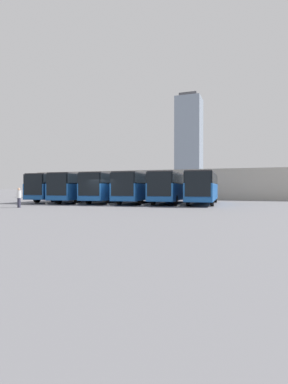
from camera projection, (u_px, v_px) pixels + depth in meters
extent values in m
plane|color=slate|center=(101.00, 206.00, 28.42)|extent=(600.00, 600.00, 0.00)
cube|color=#19519E|center=(203.00, 192.00, 31.48)|extent=(3.34, 11.94, 1.67)
cube|color=black|center=(203.00, 179.00, 31.46)|extent=(3.29, 11.76, 1.03)
cube|color=black|center=(198.00, 184.00, 25.78)|extent=(2.21, 0.19, 2.20)
cube|color=#19519E|center=(198.00, 200.00, 25.80)|extent=(2.39, 0.23, 0.40)
cube|color=#333338|center=(203.00, 174.00, 31.45)|extent=(3.20, 11.47, 0.12)
cylinder|color=black|center=(212.00, 201.00, 27.67)|extent=(0.37, 1.04, 1.02)
cylinder|color=black|center=(188.00, 200.00, 28.28)|extent=(0.37, 1.04, 1.02)
cylinder|color=black|center=(216.00, 198.00, 34.71)|extent=(0.37, 1.04, 1.02)
cylinder|color=black|center=(196.00, 198.00, 35.31)|extent=(0.37, 1.04, 1.02)
cube|color=#B2B2AD|center=(183.00, 204.00, 30.42)|extent=(0.69, 6.43, 0.15)
cube|color=#19519E|center=(171.00, 192.00, 32.56)|extent=(3.34, 11.94, 1.67)
cube|color=black|center=(171.00, 179.00, 32.54)|extent=(3.29, 11.76, 1.03)
cube|color=black|center=(159.00, 184.00, 26.87)|extent=(2.21, 0.19, 2.20)
cube|color=#19519E|center=(159.00, 199.00, 26.88)|extent=(2.39, 0.23, 0.40)
cube|color=#333338|center=(171.00, 174.00, 32.54)|extent=(3.20, 11.47, 0.12)
cylinder|color=black|center=(175.00, 200.00, 28.75)|extent=(0.37, 1.04, 1.02)
cylinder|color=black|center=(153.00, 200.00, 29.36)|extent=(0.37, 1.04, 1.02)
cylinder|color=black|center=(186.00, 198.00, 35.79)|extent=(0.37, 1.04, 1.02)
cylinder|color=black|center=(168.00, 198.00, 36.39)|extent=(0.37, 1.04, 1.02)
cube|color=#B2B2AD|center=(151.00, 203.00, 31.50)|extent=(0.69, 6.43, 0.15)
cube|color=#19519E|center=(140.00, 192.00, 33.39)|extent=(3.34, 11.94, 1.67)
cube|color=black|center=(140.00, 180.00, 33.37)|extent=(3.29, 11.76, 1.03)
cube|color=black|center=(122.00, 184.00, 27.69)|extent=(2.21, 0.19, 2.20)
cube|color=#19519E|center=(122.00, 199.00, 27.70)|extent=(2.39, 0.23, 0.40)
cube|color=#333338|center=(140.00, 174.00, 33.36)|extent=(3.20, 11.47, 0.12)
cylinder|color=black|center=(140.00, 200.00, 29.58)|extent=(0.37, 1.04, 1.02)
cylinder|color=black|center=(119.00, 200.00, 30.18)|extent=(0.37, 1.04, 1.02)
cylinder|color=black|center=(157.00, 198.00, 36.61)|extent=(0.37, 1.04, 1.02)
cylinder|color=black|center=(140.00, 197.00, 37.22)|extent=(0.37, 1.04, 1.02)
cube|color=#B2B2AD|center=(120.00, 203.00, 32.33)|extent=(0.69, 6.43, 0.15)
cube|color=#19519E|center=(112.00, 192.00, 34.44)|extent=(3.34, 11.94, 1.67)
cube|color=black|center=(112.00, 180.00, 34.42)|extent=(3.29, 11.76, 1.03)
cube|color=black|center=(89.00, 184.00, 28.74)|extent=(2.21, 0.19, 2.20)
cube|color=#19519E|center=(89.00, 199.00, 28.75)|extent=(2.39, 0.23, 0.40)
cube|color=#333338|center=(112.00, 175.00, 34.41)|extent=(3.20, 11.47, 0.12)
cylinder|color=black|center=(108.00, 200.00, 30.63)|extent=(0.37, 1.04, 1.02)
cylinder|color=black|center=(89.00, 199.00, 31.23)|extent=(0.37, 1.04, 1.02)
cylinder|color=black|center=(131.00, 197.00, 37.66)|extent=(0.37, 1.04, 1.02)
cylinder|color=black|center=(115.00, 197.00, 38.27)|extent=(0.37, 1.04, 1.02)
cube|color=#B2B2AD|center=(91.00, 202.00, 33.38)|extent=(0.69, 6.43, 0.15)
cube|color=#19519E|center=(84.00, 191.00, 35.28)|extent=(3.34, 11.94, 1.67)
cube|color=black|center=(84.00, 180.00, 35.26)|extent=(3.29, 11.76, 1.03)
cube|color=black|center=(56.00, 184.00, 29.59)|extent=(2.21, 0.19, 2.20)
cube|color=#19519E|center=(56.00, 198.00, 29.60)|extent=(2.39, 0.23, 0.40)
cube|color=#333338|center=(84.00, 175.00, 35.26)|extent=(3.20, 11.47, 0.12)
cylinder|color=black|center=(77.00, 199.00, 31.47)|extent=(0.37, 1.04, 1.02)
cylinder|color=black|center=(59.00, 199.00, 32.08)|extent=(0.37, 1.04, 1.02)
cylinder|color=black|center=(105.00, 197.00, 38.51)|extent=(0.37, 1.04, 1.02)
cylinder|color=black|center=(89.00, 197.00, 39.11)|extent=(0.37, 1.04, 1.02)
cube|color=#B2B2AD|center=(63.00, 202.00, 34.22)|extent=(0.69, 6.43, 0.15)
cube|color=#19519E|center=(63.00, 191.00, 37.12)|extent=(3.34, 11.94, 1.67)
cube|color=black|center=(63.00, 180.00, 37.10)|extent=(3.29, 11.76, 1.03)
cube|color=black|center=(33.00, 185.00, 31.42)|extent=(2.21, 0.19, 2.20)
cube|color=#19519E|center=(33.00, 198.00, 31.43)|extent=(2.39, 0.23, 0.40)
cube|color=#333338|center=(63.00, 176.00, 37.09)|extent=(3.20, 11.47, 0.12)
cylinder|color=black|center=(54.00, 199.00, 33.31)|extent=(0.37, 1.04, 1.02)
cylinder|color=black|center=(37.00, 198.00, 33.91)|extent=(0.37, 1.04, 1.02)
cylinder|color=black|center=(85.00, 197.00, 40.34)|extent=(0.37, 1.04, 1.02)
cylinder|color=black|center=(70.00, 197.00, 40.95)|extent=(0.37, 1.04, 1.02)
cylinder|color=#38384C|center=(18.00, 203.00, 25.99)|extent=(0.25, 0.25, 0.83)
cylinder|color=#38384C|center=(20.00, 203.00, 25.85)|extent=(0.25, 0.25, 0.83)
cylinder|color=silver|center=(19.00, 194.00, 25.91)|extent=(0.50, 0.50, 0.66)
sphere|color=tan|center=(19.00, 189.00, 25.90)|extent=(0.22, 0.22, 0.22)
cube|color=#A8A399|center=(167.00, 185.00, 50.56)|extent=(43.67, 12.21, 4.40)
cube|color=silver|center=(178.00, 175.00, 57.68)|extent=(43.67, 3.00, 0.24)
cylinder|color=slate|center=(263.00, 186.00, 53.55)|extent=(0.20, 0.20, 4.15)
cylinder|color=slate|center=(109.00, 186.00, 63.94)|extent=(0.20, 0.20, 4.15)
cube|color=#7F8EA3|center=(189.00, 144.00, 199.59)|extent=(16.36, 16.36, 61.62)
cube|color=#4C4C51|center=(189.00, 96.00, 199.15)|extent=(11.45, 11.45, 2.40)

